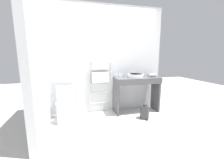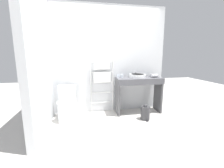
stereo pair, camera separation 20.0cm
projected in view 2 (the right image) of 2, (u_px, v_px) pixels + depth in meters
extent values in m
plane|color=silver|center=(120.00, 135.00, 2.66)|extent=(12.00, 12.00, 0.00)
cube|color=silver|center=(108.00, 60.00, 3.66)|extent=(2.84, 0.12, 2.54)
cube|color=silver|center=(41.00, 62.00, 2.75)|extent=(0.12, 1.83, 2.54)
cylinder|color=white|center=(67.00, 112.00, 3.19)|extent=(0.38, 0.38, 0.41)
cylinder|color=white|center=(66.00, 102.00, 3.15)|extent=(0.39, 0.39, 0.02)
cube|color=white|center=(67.00, 92.00, 3.36)|extent=(0.37, 0.17, 0.32)
cylinder|color=silver|center=(67.00, 85.00, 3.33)|extent=(0.05, 0.05, 0.01)
cylinder|color=silver|center=(91.00, 87.00, 3.60)|extent=(0.02, 0.02, 1.29)
cylinder|color=silver|center=(113.00, 86.00, 3.71)|extent=(0.02, 0.02, 1.29)
cylinder|color=silver|center=(102.00, 102.00, 3.73)|extent=(0.54, 0.02, 0.02)
cylinder|color=silver|center=(102.00, 93.00, 3.69)|extent=(0.54, 0.02, 0.02)
cylinder|color=silver|center=(102.00, 82.00, 3.64)|extent=(0.54, 0.02, 0.02)
cylinder|color=silver|center=(102.00, 72.00, 3.59)|extent=(0.54, 0.02, 0.02)
cylinder|color=silver|center=(102.00, 62.00, 3.54)|extent=(0.54, 0.02, 0.02)
cube|color=white|center=(102.00, 65.00, 3.53)|extent=(0.37, 0.04, 0.19)
cube|color=white|center=(102.00, 77.00, 3.59)|extent=(0.41, 0.04, 0.25)
cube|color=#4C4C51|center=(139.00, 78.00, 3.56)|extent=(1.09, 0.47, 0.03)
cube|color=#4C4C51|center=(142.00, 83.00, 3.36)|extent=(1.09, 0.02, 0.10)
cube|color=#4C4C4F|center=(117.00, 97.00, 3.54)|extent=(0.04, 0.40, 0.83)
cube|color=#4C4C4F|center=(158.00, 95.00, 3.74)|extent=(0.04, 0.40, 0.83)
cylinder|color=white|center=(137.00, 76.00, 3.56)|extent=(0.39, 0.39, 0.08)
cylinder|color=silver|center=(137.00, 74.00, 3.55)|extent=(0.32, 0.32, 0.01)
cylinder|color=silver|center=(135.00, 74.00, 3.73)|extent=(0.02, 0.02, 0.12)
cylinder|color=silver|center=(136.00, 72.00, 3.68)|extent=(0.02, 0.09, 0.02)
cylinder|color=silver|center=(118.00, 76.00, 3.59)|extent=(0.07, 0.07, 0.08)
cylinder|color=silver|center=(122.00, 76.00, 3.56)|extent=(0.07, 0.07, 0.08)
cylinder|color=#B7B7BC|center=(155.00, 76.00, 3.59)|extent=(0.15, 0.08, 0.08)
cone|color=#9C9CA0|center=(158.00, 76.00, 3.60)|extent=(0.05, 0.07, 0.07)
cube|color=#B7B7BC|center=(152.00, 75.00, 3.66)|extent=(0.05, 0.09, 0.06)
cylinder|color=#333335|center=(145.00, 113.00, 3.27)|extent=(0.20, 0.20, 0.29)
sphere|color=#333335|center=(146.00, 106.00, 3.24)|extent=(0.09, 0.09, 0.09)
cube|color=black|center=(147.00, 121.00, 3.19)|extent=(0.05, 0.04, 0.02)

